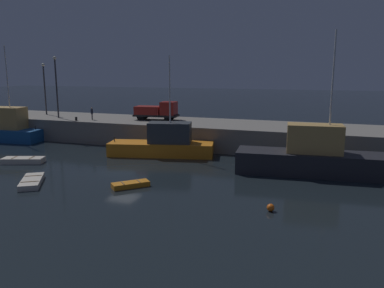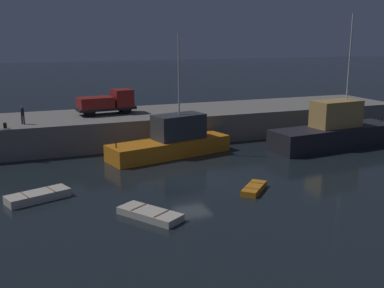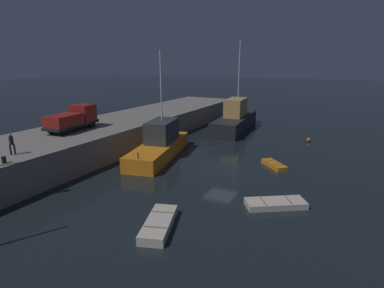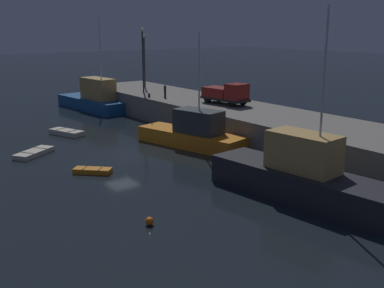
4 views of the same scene
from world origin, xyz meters
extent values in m
plane|color=black|center=(0.00, 0.00, 0.00)|extent=(320.00, 320.00, 0.00)
cube|color=gray|center=(0.00, 14.10, 1.35)|extent=(56.25, 8.91, 2.70)
cube|color=orange|center=(0.61, 6.92, 0.69)|extent=(11.30, 5.47, 1.39)
cube|color=#33383D|center=(1.53, 7.14, 2.45)|extent=(4.78, 3.26, 2.12)
cylinder|color=silver|center=(1.57, 7.15, 6.91)|extent=(0.14, 0.14, 6.79)
cylinder|color=#262626|center=(-4.26, 5.74, 1.64)|extent=(0.10, 0.10, 0.50)
cube|color=#232328|center=(15.89, 4.49, 0.96)|extent=(13.16, 4.64, 1.91)
cube|color=tan|center=(15.94, 4.50, 3.12)|extent=(4.73, 2.70, 2.42)
cylinder|color=silver|center=(17.07, 4.61, 8.18)|extent=(0.14, 0.14, 7.68)
cylinder|color=#262626|center=(21.79, 5.07, 2.16)|extent=(0.10, 0.10, 0.50)
cube|color=beige|center=(-10.62, -0.59, 0.26)|extent=(4.11, 2.63, 0.53)
cube|color=olive|center=(-11.42, -0.88, 0.55)|extent=(0.50, 1.23, 0.04)
cube|color=olive|center=(-9.82, -0.31, 0.55)|extent=(0.50, 1.23, 0.04)
cube|color=beige|center=(-4.82, -5.87, 0.21)|extent=(3.34, 4.03, 0.41)
cube|color=olive|center=(-4.35, -6.58, 0.43)|extent=(1.13, 0.78, 0.04)
cube|color=olive|center=(-5.29, -5.16, 0.43)|extent=(1.13, 0.78, 0.04)
cube|color=orange|center=(2.91, -3.98, 0.19)|extent=(2.70, 2.73, 0.39)
cube|color=olive|center=(2.47, -4.43, 0.41)|extent=(0.71, 0.69, 0.04)
cube|color=olive|center=(3.35, -3.54, 0.41)|extent=(0.71, 0.69, 0.04)
sphere|color=orange|center=(13.75, -5.56, 0.24)|extent=(0.49, 0.49, 0.49)
cylinder|color=black|center=(-1.68, 15.44, 3.15)|extent=(0.93, 0.38, 0.90)
cylinder|color=black|center=(-1.50, 13.71, 3.15)|extent=(0.93, 0.38, 0.90)
cylinder|color=black|center=(-5.21, 15.05, 3.15)|extent=(0.93, 0.38, 0.90)
cylinder|color=black|center=(-5.02, 13.33, 3.15)|extent=(0.93, 0.38, 0.90)
cube|color=black|center=(-3.35, 14.38, 3.27)|extent=(5.73, 2.66, 0.25)
cube|color=maroon|center=(-1.70, 14.56, 4.21)|extent=(1.99, 2.25, 1.61)
cube|color=maroon|center=(-4.34, 14.27, 3.90)|extent=(3.42, 2.41, 1.01)
cylinder|color=black|center=(-11.07, 11.85, 3.08)|extent=(0.12, 0.12, 0.75)
cylinder|color=black|center=(-10.91, 11.60, 3.08)|extent=(0.12, 0.12, 0.75)
cylinder|color=#1E2333|center=(-10.99, 11.72, 3.76)|extent=(0.40, 0.40, 0.62)
sphere|color=#8C664C|center=(-10.99, 11.72, 4.18)|extent=(0.18, 0.18, 0.18)
cylinder|color=black|center=(-12.43, 10.42, 2.93)|extent=(0.28, 0.28, 0.45)
camera|label=1|loc=(16.57, -28.53, 8.74)|focal=35.19mm
camera|label=2|loc=(-11.41, -29.70, 10.11)|focal=43.09mm
camera|label=3|loc=(-23.23, -9.40, 9.18)|focal=28.03mm
camera|label=4|loc=(34.93, -18.21, 10.84)|focal=44.21mm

